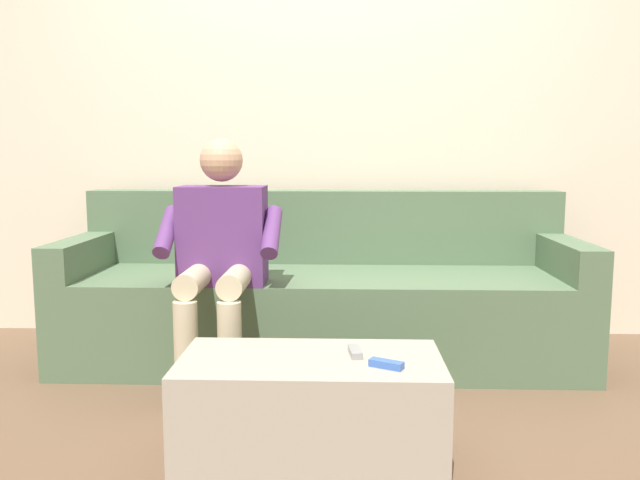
% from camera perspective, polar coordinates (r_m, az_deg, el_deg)
% --- Properties ---
extents(ground_plane, '(8.00, 8.00, 0.00)m').
position_cam_1_polar(ground_plane, '(2.71, -0.40, -15.05)').
color(ground_plane, brown).
extents(back_wall, '(5.75, 0.06, 2.60)m').
position_cam_1_polar(back_wall, '(3.75, 0.40, 11.52)').
color(back_wall, beige).
rests_on(back_wall, ground).
extents(couch, '(2.57, 0.81, 0.85)m').
position_cam_1_polar(couch, '(3.32, 0.14, -5.35)').
color(couch, '#516B4C').
rests_on(couch, ground).
extents(coffee_table, '(0.90, 0.46, 0.36)m').
position_cam_1_polar(coffee_table, '(2.28, -0.83, -14.71)').
color(coffee_table, '#A89E8E').
rests_on(coffee_table, ground).
extents(person_solo_seated, '(0.54, 0.53, 1.12)m').
position_cam_1_polar(person_solo_seated, '(2.89, -8.92, -0.63)').
color(person_solo_seated, '#5B3370').
rests_on(person_solo_seated, ground).
extents(remote_gray, '(0.05, 0.12, 0.02)m').
position_cam_1_polar(remote_gray, '(2.25, 3.15, -9.90)').
color(remote_gray, gray).
rests_on(remote_gray, coffee_table).
extents(remote_blue, '(0.12, 0.09, 0.02)m').
position_cam_1_polar(remote_blue, '(2.13, 5.93, -10.94)').
color(remote_blue, '#3860B7').
rests_on(remote_blue, coffee_table).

